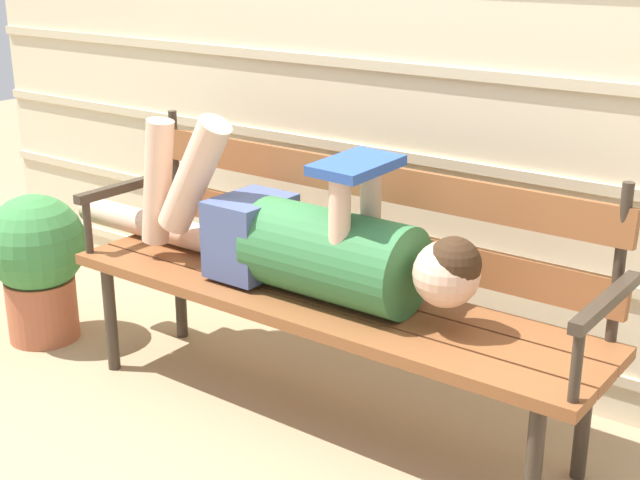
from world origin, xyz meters
The scene contains 5 objects.
ground_plane centered at (0.00, 0.00, 0.00)m, with size 12.00×12.00×0.00m, color tan.
house_siding centered at (0.00, 0.67, 1.22)m, with size 4.55×0.08×2.43m.
park_bench centered at (0.00, 0.17, 0.48)m, with size 1.82×0.46×0.88m.
reclining_person centered at (-0.08, 0.10, 0.59)m, with size 1.70×0.28×0.53m.
potted_plant centered at (-1.22, -0.06, 0.32)m, with size 0.38×0.38×0.58m.
Camera 1 is at (1.52, -1.94, 1.48)m, focal length 49.59 mm.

